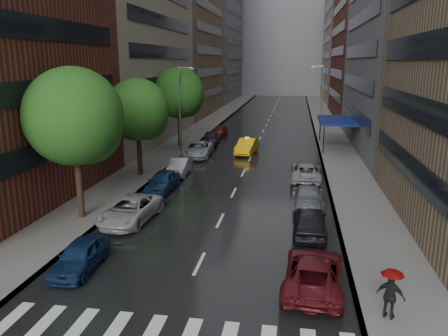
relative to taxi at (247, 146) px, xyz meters
The scene contains 17 objects.
ground 30.33m from the taxi, 88.89° to the right, with size 220.00×220.00×0.00m, color gray.
road 19.72m from the taxi, 88.30° to the left, with size 14.00×140.00×0.01m, color black.
sidewalk_left 21.43m from the taxi, 113.14° to the left, with size 4.00×140.00×0.15m, color gray.
sidewalk_right 21.91m from the taxi, 64.04° to the left, with size 4.00×140.00×0.15m, color gray.
buildings_left 35.34m from the taxi, 116.85° to the left, with size 8.00×108.00×38.00m.
buildings_right 33.79m from the taxi, 59.44° to the left, with size 8.05×109.10×36.00m.
building_far 89.00m from the taxi, 89.62° to the left, with size 40.00×14.00×32.00m, color slate.
tree_near 23.51m from the taxi, 110.55° to the right, with size 5.87×5.87×9.35m.
tree_mid 14.26m from the taxi, 126.70° to the right, with size 5.21×5.21×8.30m.
tree_far 9.93m from the taxi, 163.31° to the left, with size 5.66×5.66×9.01m.
taxi is the anchor object (origin of this frame).
parked_cars_left 9.99m from the taxi, 118.82° to the right, with size 2.89×42.58×1.56m.
parked_cars_right 19.98m from the taxi, 72.57° to the right, with size 2.89×23.28×1.60m.
ped_red_umbrella 31.13m from the taxi, 73.75° to the right, with size 1.14×0.86×2.01m.
street_lamp_left 8.22m from the taxi, behind, with size 1.74×0.22×9.00m.
street_lamp_right 17.36m from the taxi, 60.52° to the left, with size 1.74×0.22×9.00m.
awning 10.91m from the taxi, 26.11° to the left, with size 4.00×8.00×3.12m.
Camera 1 is at (4.34, -15.10, 9.61)m, focal length 35.00 mm.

